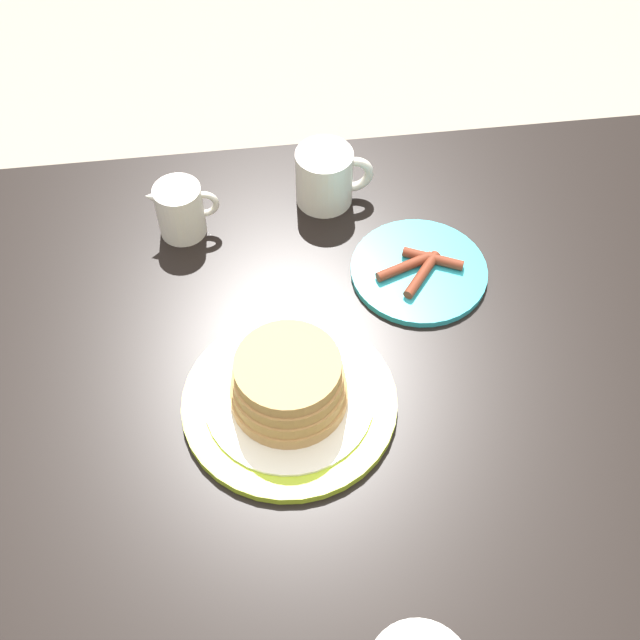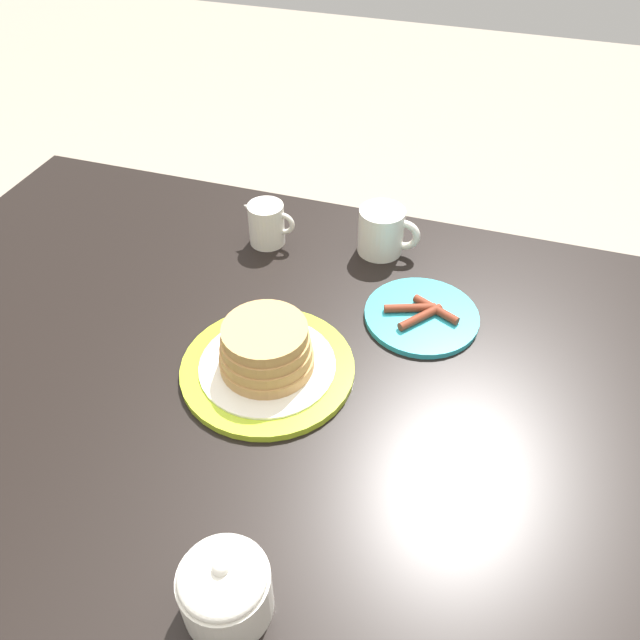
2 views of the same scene
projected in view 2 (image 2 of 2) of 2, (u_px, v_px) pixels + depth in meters
The scene contains 7 objects.
ground_plane at pixel (303, 609), 1.40m from camera, with size 8.00×8.00×0.00m, color gray.
dining_table at pixel (295, 439), 0.97m from camera, with size 1.53×1.03×0.73m.
pancake_plate at pixel (267, 356), 0.92m from camera, with size 0.26×0.26×0.09m.
side_plate_bacon at pixel (422, 315), 1.02m from camera, with size 0.19×0.19×0.02m.
coffee_mug at pixel (383, 231), 1.13m from camera, with size 0.11×0.08×0.09m.
creamer_pitcher at pixel (266, 223), 1.15m from camera, with size 0.10×0.07×0.09m.
sugar_bowl at pixel (225, 587), 0.65m from camera, with size 0.10×0.10×0.10m.
Camera 2 is at (0.21, -0.54, 1.43)m, focal length 35.00 mm.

